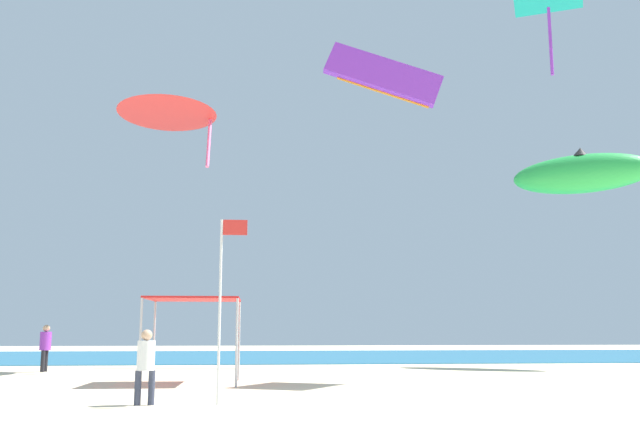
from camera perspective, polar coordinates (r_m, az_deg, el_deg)
ground at (r=16.16m, az=2.70°, el=-15.21°), size 110.00×110.00×0.10m
ocean_strip at (r=42.67m, az=-2.37°, el=-11.45°), size 110.00×20.87×0.03m
canopy_tent at (r=21.26m, az=-10.63°, el=-6.95°), size 2.81×2.66×2.59m
person_near_tent at (r=28.84m, az=-22.28°, el=-9.72°), size 0.43×0.48×1.81m
person_leftmost at (r=15.50m, az=-14.57°, el=-11.47°), size 0.43×0.39×1.62m
banner_flag at (r=15.23m, az=-8.23°, el=-6.14°), size 0.61×0.06×4.09m
kite_inflatable_green at (r=32.96m, az=21.32°, el=3.71°), size 6.36×5.18×2.51m
kite_delta_red at (r=29.07m, az=-12.78°, el=9.43°), size 4.13×4.16×3.27m
kite_parafoil_purple at (r=33.58m, az=5.40°, el=12.11°), size 5.86×1.52×3.57m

